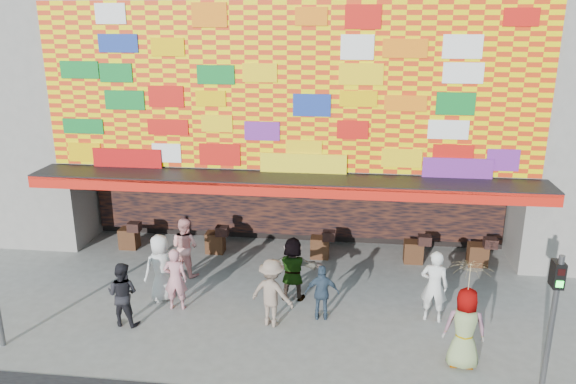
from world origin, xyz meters
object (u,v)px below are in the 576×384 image
ped_e (322,293)px  parasol (470,281)px  signal_right (554,307)px  ped_c (123,294)px  ped_b (175,279)px  ped_f (293,269)px  ped_i (185,247)px  ped_a (161,268)px  ped_d (272,293)px  ped_h (434,286)px  ped_g (465,328)px

ped_e → parasol: 3.92m
signal_right → ped_e: bearing=156.0°
ped_e → ped_c: bearing=5.9°
ped_b → parasol: (7.19, -1.77, 1.25)m
ped_b → ped_e: 3.92m
ped_f → ped_i: size_ratio=1.00×
ped_a → ped_i: (0.18, 1.63, -0.04)m
signal_right → ped_d: size_ratio=1.68×
signal_right → parasol: bearing=163.3°
ped_h → parasol: size_ratio=1.08×
ped_g → ped_i: size_ratio=1.04×
ped_e → ped_g: bearing=148.6°
ped_h → parasol: (0.42, -1.98, 1.16)m
ped_h → ped_i: 7.38m
ped_e → ped_f: bearing=-52.5°
ped_b → ped_g: ped_g is taller
ped_c → ped_i: size_ratio=0.92×
ped_b → ped_c: 1.43m
ped_h → parasol: 2.33m
ped_a → ped_i: bearing=-136.5°
ped_c → ped_e: bearing=-164.1°
ped_h → ped_i: size_ratio=1.05×
parasol → ped_f: bearing=147.0°
ped_c → ped_d: size_ratio=0.94×
ped_c → ped_f: ped_f is taller
signal_right → ped_d: 6.44m
ped_c → ped_h: 7.93m
ped_e → ped_h: 2.87m
ped_f → ped_h: size_ratio=0.94×
ped_c → ped_g: bearing=-179.6°
signal_right → ped_g: bearing=163.3°
ped_d → ped_e: ped_d is taller
ped_h → ped_c: bearing=19.0°
ped_b → ped_d: size_ratio=0.97×
signal_right → ped_h: signal_right is taller
ped_a → ped_f: ped_a is taller
ped_b → ped_c: (-1.08, -0.94, -0.02)m
ped_a → ped_e: size_ratio=1.27×
parasol → ped_e: bearing=152.6°
signal_right → parasol: (-1.62, 0.48, 0.26)m
signal_right → ped_h: size_ratio=1.56×
ped_b → parasol: size_ratio=0.97×
ped_f → ped_e: bearing=132.2°
signal_right → ped_a: (-9.35, 2.70, -0.91)m
ped_e → ped_f: (-0.88, 1.00, 0.16)m
ped_c → parasol: parasol is taller
signal_right → ped_f: (-5.76, 3.17, -0.95)m
ped_i → parasol: (7.56, -3.85, 1.21)m
ped_h → ped_e: bearing=16.5°
ped_c → ped_g: ped_g is taller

